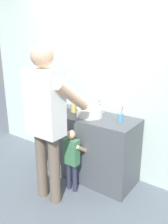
{
  "coord_description": "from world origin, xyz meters",
  "views": [
    {
      "loc": [
        1.55,
        -2.0,
        1.79
      ],
      "look_at": [
        0.0,
        0.15,
        0.97
      ],
      "focal_mm": 36.07,
      "sensor_mm": 36.0,
      "label": 1
    }
  ],
  "objects_px": {
    "adult_parent": "(46,113)",
    "soap_bottle": "(73,107)",
    "child_toddler": "(72,155)",
    "toothbrush_cup": "(120,117)"
  },
  "relations": [
    {
      "from": "soap_bottle",
      "to": "child_toddler",
      "type": "distance_m",
      "value": 0.68
    },
    {
      "from": "toothbrush_cup",
      "to": "child_toddler",
      "type": "xyz_separation_m",
      "value": [
        -0.4,
        -0.44,
        -0.45
      ]
    },
    {
      "from": "toothbrush_cup",
      "to": "adult_parent",
      "type": "relative_size",
      "value": 0.12
    },
    {
      "from": "adult_parent",
      "to": "toothbrush_cup",
      "type": "bearing_deg",
      "value": 53.1
    },
    {
      "from": "soap_bottle",
      "to": "adult_parent",
      "type": "distance_m",
      "value": 0.7
    },
    {
      "from": "child_toddler",
      "to": "soap_bottle",
      "type": "bearing_deg",
      "value": 125.27
    },
    {
      "from": "soap_bottle",
      "to": "child_toddler",
      "type": "height_order",
      "value": "soap_bottle"
    },
    {
      "from": "toothbrush_cup",
      "to": "adult_parent",
      "type": "xyz_separation_m",
      "value": [
        -0.53,
        -0.71,
        0.14
      ]
    },
    {
      "from": "toothbrush_cup",
      "to": "adult_parent",
      "type": "bearing_deg",
      "value": -126.9
    },
    {
      "from": "adult_parent",
      "to": "soap_bottle",
      "type": "bearing_deg",
      "value": 103.29
    }
  ]
}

